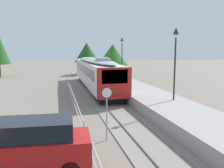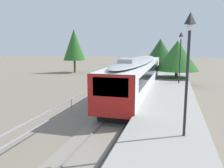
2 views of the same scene
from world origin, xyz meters
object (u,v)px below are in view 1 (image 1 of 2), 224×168
object	(u,v)px
commuter_train	(95,71)
platform_lamp_mid_platform	(175,50)
speed_limit_sign	(107,100)
platform_lamp_far_end	(122,50)
parked_suv_red	(30,145)

from	to	relation	value
commuter_train	platform_lamp_mid_platform	distance (m)	12.91
platform_lamp_mid_platform	speed_limit_sign	distance (m)	8.04
platform_lamp_far_end	parked_suv_red	size ratio (longest dim) A/B	1.14
platform_lamp_far_end	platform_lamp_mid_platform	bearing A→B (deg)	-90.00
platform_lamp_far_end	speed_limit_sign	world-z (taller)	platform_lamp_far_end
platform_lamp_mid_platform	commuter_train	bearing A→B (deg)	108.54
commuter_train	speed_limit_sign	bearing A→B (deg)	-97.11
platform_lamp_mid_platform	parked_suv_red	xyz separation A→B (m)	(-9.58, -7.09, -3.56)
parked_suv_red	commuter_train	bearing A→B (deg)	73.81
platform_lamp_far_end	parked_suv_red	distance (m)	24.06
commuter_train	platform_lamp_far_end	bearing A→B (deg)	33.56
commuter_train	parked_suv_red	distance (m)	19.92
speed_limit_sign	parked_suv_red	distance (m)	4.41
platform_lamp_far_end	speed_limit_sign	bearing A→B (deg)	-107.56
commuter_train	speed_limit_sign	size ratio (longest dim) A/B	7.10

